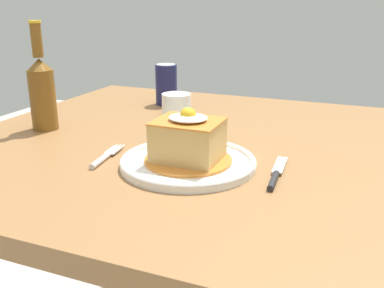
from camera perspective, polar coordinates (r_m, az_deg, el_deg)
The scene contains 8 objects.
dining_table at distance 1.04m, azimuth 5.65°, elevation -5.58°, with size 1.30×1.01×0.77m.
main_plate at distance 0.87m, azimuth -0.50°, elevation -2.31°, with size 0.27×0.27×0.02m.
sandwich_meal at distance 0.86m, azimuth -0.50°, elevation 0.40°, with size 0.17×0.17×0.11m.
fork at distance 0.93m, azimuth -11.18°, elevation -1.66°, with size 0.03×0.14×0.01m.
knife at distance 0.83m, azimuth 10.68°, elevation -4.06°, with size 0.03×0.17×0.01m.
soda_can at distance 1.38m, azimuth -3.33°, elevation 7.66°, with size 0.07×0.07×0.12m.
beer_bottle_amber at distance 1.16m, azimuth -18.75°, elevation 6.58°, with size 0.06×0.06×0.27m.
drinking_glass at distance 1.05m, azimuth -1.99°, elevation 3.27°, with size 0.07×0.07×0.10m.
Camera 1 is at (0.26, -0.91, 1.09)m, focal length 41.43 mm.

